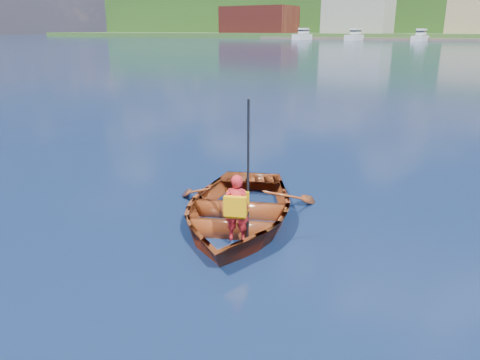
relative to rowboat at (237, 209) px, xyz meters
name	(u,v)px	position (x,y,z in m)	size (l,w,h in m)	color
ground	(269,211)	(0.22, 0.78, -0.24)	(600.00, 600.00, 0.00)	#101E3F
rowboat	(237,209)	(0.00, 0.00, 0.00)	(3.93, 4.54, 0.79)	brown
child_paddler	(237,207)	(0.47, -0.78, 0.40)	(0.45, 0.44, 2.14)	red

